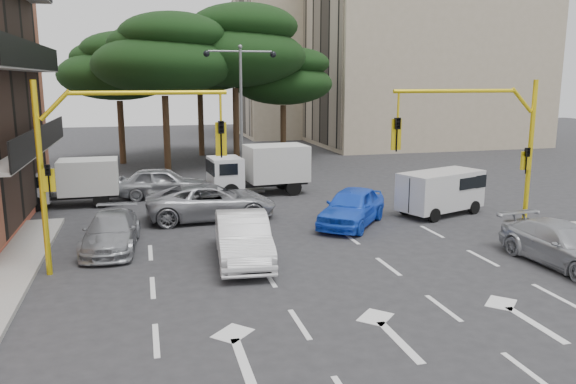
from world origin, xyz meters
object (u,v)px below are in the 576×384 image
signal_mast_right (490,138)px  van_white (440,193)px  signal_mast_left (102,150)px  car_blue_compact (352,207)px  street_lamp_center (241,90)px  box_truck_b (259,170)px  car_silver_cross_a (211,202)px  car_silver_cross_b (163,183)px  box_truck_a (71,183)px  car_silver_parked (564,245)px  car_silver_wagon (111,232)px  car_white_hatch (243,238)px

signal_mast_right → van_white: (0.51, 4.14, -2.89)m
signal_mast_left → car_blue_compact: size_ratio=1.30×
signal_mast_right → van_white: bearing=83.0°
signal_mast_left → street_lamp_center: street_lamp_center is taller
box_truck_b → car_silver_cross_a: bearing=142.2°
car_blue_compact → car_silver_cross_b: (-7.44, 7.68, 0.00)m
box_truck_a → car_silver_parked: bearing=-129.9°
car_silver_wagon → signal_mast_right: bearing=-5.3°
box_truck_a → box_truck_b: bearing=-87.7°
box_truck_b → street_lamp_center: bearing=0.8°
car_white_hatch → box_truck_a: size_ratio=1.06×
car_silver_cross_a → van_white: 10.25m
car_silver_cross_a → car_silver_parked: car_silver_cross_a is taller
car_silver_cross_b → box_truck_a: box_truck_a is taller
signal_mast_left → street_lamp_center: bearing=64.1°
van_white → box_truck_b: bearing=-152.8°
car_silver_cross_b → car_white_hatch: bearing=-162.8°
car_blue_compact → car_silver_wagon: size_ratio=1.04×
signal_mast_right → street_lamp_center: street_lamp_center is taller
signal_mast_left → car_silver_parked: bearing=-12.9°
car_silver_cross_b → van_white: van_white is taller
box_truck_b → signal_mast_left: bearing=141.4°
car_silver_cross_a → van_white: size_ratio=1.40×
car_silver_wagon → box_truck_b: (7.16, 8.34, 0.65)m
signal_mast_right → car_white_hatch: size_ratio=1.24×
car_silver_cross_b → street_lamp_center: bearing=-51.3°
car_white_hatch → van_white: 10.71m
car_silver_wagon → signal_mast_left: bearing=-85.1°
car_silver_parked → box_truck_b: (-7.27, 13.97, 0.60)m
signal_mast_left → car_silver_cross_b: signal_mast_left is taller
street_lamp_center → van_white: size_ratio=1.95×
box_truck_a → box_truck_b: 9.35m
car_white_hatch → car_silver_parked: car_white_hatch is taller
car_silver_wagon → box_truck_b: bearing=53.8°
car_silver_parked → car_blue_compact: bearing=122.3°
car_silver_cross_a → car_white_hatch: bearing=-177.5°
box_truck_b → signal_mast_right: bearing=-153.6°
car_white_hatch → box_truck_b: box_truck_b is taller
car_blue_compact → car_silver_wagon: 9.64m
car_white_hatch → box_truck_a: (-6.52, 10.33, 0.32)m
signal_mast_right → car_silver_cross_b: size_ratio=1.29×
car_silver_wagon → car_silver_cross_b: car_silver_cross_b is taller
van_white → box_truck_b: size_ratio=0.76×
signal_mast_right → box_truck_a: bearing=147.3°
car_white_hatch → box_truck_b: 11.23m
car_blue_compact → car_silver_cross_a: (-5.56, 2.51, -0.01)m
box_truck_a → signal_mast_right: bearing=-123.6°
car_silver_cross_a → van_white: bearing=-100.1°
signal_mast_left → car_silver_cross_b: size_ratio=1.29×
car_silver_wagon → car_silver_cross_b: (2.14, 8.68, 0.14)m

